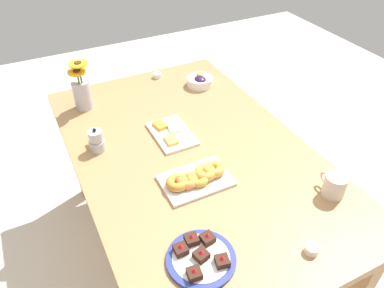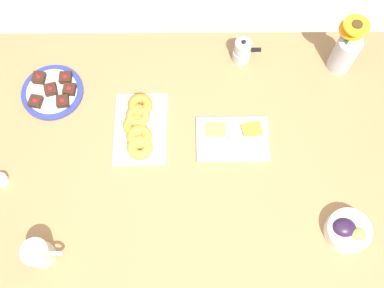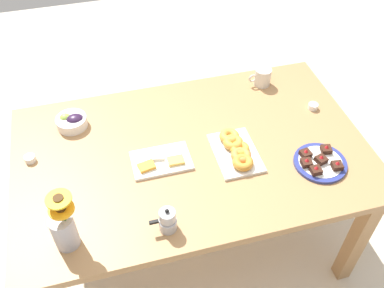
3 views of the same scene
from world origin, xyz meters
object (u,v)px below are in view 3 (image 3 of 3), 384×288
(dining_table, at_px, (192,163))
(dessert_plate, at_px, (320,162))
(jam_cup_honey, at_px, (30,158))
(cheese_platter, at_px, (161,161))
(coffee_mug, at_px, (262,77))
(grape_bowl, at_px, (72,121))
(moka_pot, at_px, (168,221))
(croissant_platter, at_px, (236,150))
(jam_cup_berry, at_px, (313,106))
(flower_vase, at_px, (64,229))

(dining_table, xyz_separation_m, dessert_plate, (-0.52, 0.23, 0.10))
(jam_cup_honey, bearing_deg, cheese_platter, 164.16)
(coffee_mug, relative_size, cheese_platter, 0.47)
(cheese_platter, xyz_separation_m, jam_cup_honey, (0.56, -0.16, 0.01))
(grape_bowl, bearing_deg, dessert_plate, 152.76)
(cheese_platter, height_order, jam_cup_honey, cheese_platter)
(moka_pot, bearing_deg, cheese_platter, -97.56)
(cheese_platter, bearing_deg, jam_cup_honey, -15.84)
(dining_table, bearing_deg, croissant_platter, 158.71)
(grape_bowl, relative_size, dessert_plate, 0.63)
(jam_cup_honey, distance_m, jam_cup_berry, 1.37)
(coffee_mug, height_order, jam_cup_berry, coffee_mug)
(jam_cup_honey, height_order, dessert_plate, dessert_plate)
(grape_bowl, height_order, cheese_platter, grape_bowl)
(coffee_mug, bearing_deg, dessert_plate, 93.49)
(coffee_mug, height_order, moka_pot, moka_pot)
(jam_cup_honey, bearing_deg, flower_vase, 106.49)
(coffee_mug, bearing_deg, dining_table, 37.64)
(coffee_mug, relative_size, jam_cup_berry, 2.53)
(jam_cup_honey, relative_size, flower_vase, 0.18)
(coffee_mug, relative_size, croissant_platter, 0.41)
(jam_cup_honey, bearing_deg, moka_pot, 135.74)
(jam_cup_berry, bearing_deg, croissant_platter, 22.24)
(flower_vase, relative_size, moka_pot, 2.24)
(croissant_platter, relative_size, moka_pot, 2.47)
(grape_bowl, distance_m, moka_pot, 0.75)
(cheese_platter, distance_m, jam_cup_honey, 0.58)
(grape_bowl, relative_size, jam_cup_berry, 3.04)
(dining_table, height_order, grape_bowl, grape_bowl)
(dessert_plate, bearing_deg, cheese_platter, -15.94)
(dining_table, relative_size, croissant_platter, 5.43)
(dining_table, height_order, jam_cup_honey, jam_cup_honey)
(grape_bowl, relative_size, croissant_platter, 0.49)
(coffee_mug, xyz_separation_m, jam_cup_berry, (-0.17, 0.25, -0.03))
(coffee_mug, distance_m, jam_cup_berry, 0.31)
(jam_cup_honey, height_order, flower_vase, flower_vase)
(jam_cup_honey, xyz_separation_m, jam_cup_berry, (-1.37, 0.00, 0.00))
(dining_table, relative_size, dessert_plate, 6.87)
(jam_cup_berry, xyz_separation_m, flower_vase, (1.23, 0.46, 0.08))
(jam_cup_berry, distance_m, dessert_plate, 0.37)
(jam_cup_honey, xyz_separation_m, dessert_plate, (-1.23, 0.35, -0.00))
(grape_bowl, bearing_deg, flower_vase, 84.69)
(flower_vase, bearing_deg, cheese_platter, -143.71)
(coffee_mug, bearing_deg, jam_cup_honey, 11.85)
(coffee_mug, distance_m, flower_vase, 1.28)
(grape_bowl, distance_m, jam_cup_honey, 0.27)
(moka_pot, bearing_deg, flower_vase, -5.04)
(croissant_platter, bearing_deg, flower_vase, 19.63)
(moka_pot, bearing_deg, croissant_platter, -141.68)
(croissant_platter, xyz_separation_m, jam_cup_honey, (0.90, -0.20, -0.01))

